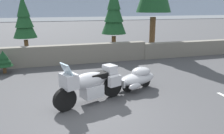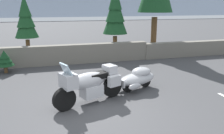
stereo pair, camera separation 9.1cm
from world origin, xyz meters
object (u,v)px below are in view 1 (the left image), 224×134
object	(u,v)px
car_shaped_trailer	(137,78)
pine_tree_far_right	(114,12)
pine_tree_secondary	(24,19)
touring_motorcycle	(90,83)

from	to	relation	value
car_shaped_trailer	pine_tree_far_right	distance (m)	5.87
pine_tree_secondary	pine_tree_far_right	xyz separation A→B (m)	(4.75, -1.04, 0.34)
touring_motorcycle	car_shaped_trailer	size ratio (longest dim) A/B	1.01
pine_tree_secondary	car_shaped_trailer	bearing A→B (deg)	-58.69
car_shaped_trailer	pine_tree_far_right	bearing A→B (deg)	81.57
pine_tree_far_right	pine_tree_secondary	bearing A→B (deg)	167.64
pine_tree_secondary	pine_tree_far_right	bearing A→B (deg)	-12.36
car_shaped_trailer	pine_tree_secondary	world-z (taller)	pine_tree_secondary
touring_motorcycle	car_shaped_trailer	distance (m)	1.94
touring_motorcycle	pine_tree_secondary	bearing A→B (deg)	106.65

